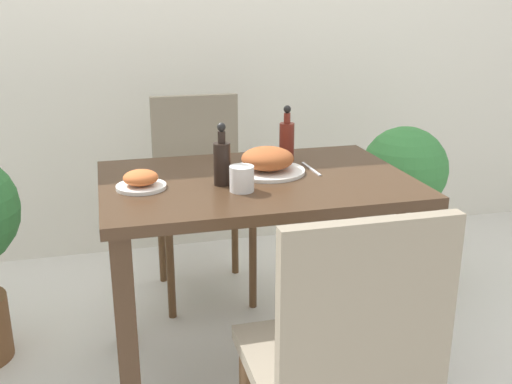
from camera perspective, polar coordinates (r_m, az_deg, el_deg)
ground_plane at (r=2.33m, az=0.00°, el=-16.45°), size 16.00×16.00×0.00m
wall_back at (r=3.17m, az=-6.09°, el=17.59°), size 8.00×0.05×2.60m
dining_table at (r=2.05m, az=0.00°, el=-1.96°), size 1.03×0.70×0.75m
chair_near at (r=1.49m, az=8.32°, el=-15.24°), size 0.42×0.42×0.90m
chair_far at (r=2.74m, az=-5.31°, el=0.71°), size 0.42×0.42×0.90m
food_plate at (r=2.06m, az=1.11°, el=2.92°), size 0.26×0.26×0.09m
side_plate at (r=1.92m, az=-10.91°, el=1.07°), size 0.16×0.16×0.06m
drink_cup at (r=1.86m, az=-1.36°, el=1.28°), size 0.08×0.08×0.08m
sauce_bottle at (r=2.22m, az=2.95°, el=5.07°), size 0.06×0.06×0.20m
condiment_bottle at (r=1.92m, az=-3.26°, el=2.96°), size 0.06×0.06×0.20m
fork_utensil at (r=2.03m, az=-3.23°, el=1.60°), size 0.01×0.19×0.00m
spoon_utensil at (r=2.11m, az=5.26°, el=2.22°), size 0.01×0.17×0.00m
potted_plant_right at (r=2.84m, az=13.81°, el=0.27°), size 0.39×0.39×0.77m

